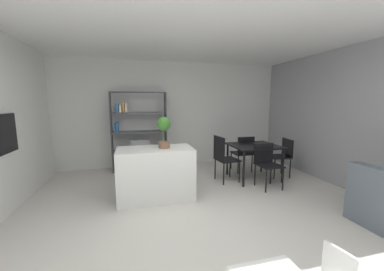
% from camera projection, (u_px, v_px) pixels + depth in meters
% --- Properties ---
extents(ground_plane, '(8.91, 8.91, 0.00)m').
position_uv_depth(ground_plane, '(191.00, 222.00, 3.17)').
color(ground_plane, beige).
extents(ceiling_slab, '(6.48, 6.25, 0.06)m').
position_uv_depth(ceiling_slab, '(191.00, 14.00, 2.77)').
color(ceiling_slab, white).
rests_on(ceiling_slab, ground_plane).
extents(back_partition, '(6.48, 0.06, 2.71)m').
position_uv_depth(back_partition, '(162.00, 114.00, 5.93)').
color(back_partition, silver).
rests_on(back_partition, ground_plane).
extents(right_partition_gray, '(0.06, 6.25, 2.71)m').
position_uv_depth(right_partition_gray, '(377.00, 121.00, 3.77)').
color(right_partition_gray, '#9E9EA3').
rests_on(right_partition_gray, ground_plane).
extents(built_in_oven, '(0.06, 0.56, 0.57)m').
position_uv_depth(built_in_oven, '(5.00, 133.00, 3.25)').
color(built_in_oven, black).
rests_on(built_in_oven, ground_plane).
extents(kitchen_island, '(1.28, 0.68, 0.89)m').
position_uv_depth(kitchen_island, '(156.00, 173.00, 3.90)').
color(kitchen_island, white).
rests_on(kitchen_island, ground_plane).
extents(potted_plant_on_island, '(0.23, 0.23, 0.53)m').
position_uv_depth(potted_plant_on_island, '(164.00, 129.00, 3.82)').
color(potted_plant_on_island, brown).
rests_on(potted_plant_on_island, kitchen_island).
extents(open_bookshelf, '(1.31, 0.35, 1.91)m').
position_uv_depth(open_bookshelf, '(136.00, 136.00, 5.52)').
color(open_bookshelf, '#4C4C51').
rests_on(open_bookshelf, ground_plane).
extents(dining_table, '(1.01, 0.92, 0.75)m').
position_uv_depth(dining_table, '(254.00, 149.00, 4.89)').
color(dining_table, black).
rests_on(dining_table, ground_plane).
extents(dining_chair_far, '(0.42, 0.46, 0.87)m').
position_uv_depth(dining_chair_far, '(244.00, 151.00, 5.37)').
color(dining_chair_far, black).
rests_on(dining_chair_far, ground_plane).
extents(dining_chair_window_side, '(0.48, 0.49, 0.85)m').
position_uv_depth(dining_chair_window_side, '(283.00, 154.00, 5.08)').
color(dining_chair_window_side, black).
rests_on(dining_chair_window_side, ground_plane).
extents(dining_chair_near, '(0.44, 0.45, 0.85)m').
position_uv_depth(dining_chair_near, '(266.00, 161.00, 4.44)').
color(dining_chair_near, black).
rests_on(dining_chair_near, ground_plane).
extents(dining_chair_island_side, '(0.47, 0.49, 0.97)m').
position_uv_depth(dining_chair_island_side, '(223.00, 155.00, 4.71)').
color(dining_chair_island_side, black).
rests_on(dining_chair_island_side, ground_plane).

